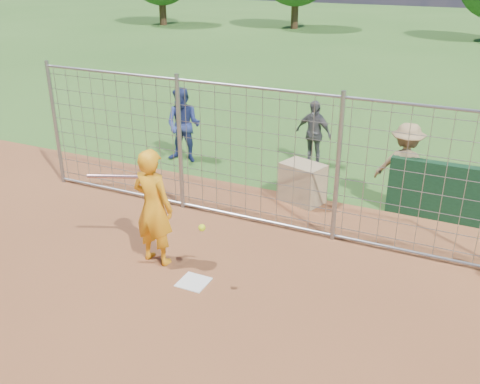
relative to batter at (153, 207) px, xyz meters
The scene contains 10 objects.
ground 1.28m from the batter, ahead, with size 100.00×100.00×0.00m, color #2D591E.
home_plate 1.31m from the batter, 19.83° to the right, with size 0.43×0.43×0.02m, color silver.
dugout_wall 5.52m from the batter, 39.39° to the left, with size 2.60×0.20×1.10m, color #11381E.
batter is the anchor object (origin of this frame).
bystander_a 4.58m from the batter, 114.97° to the left, with size 0.85×0.66×1.75m, color navy.
bystander_b 5.25m from the batter, 80.15° to the left, with size 0.90×0.38×1.54m, color #4F4E53.
bystander_c 4.89m from the batter, 49.51° to the left, with size 1.09×0.63×1.69m, color #987C53.
equipment_bin 3.47m from the batter, 66.55° to the left, with size 0.80×0.55×0.80m, color tan.
equipment_in_play 0.47m from the batter, 117.47° to the right, with size 1.99×0.39×0.56m.
backstop_fence 2.10m from the batter, 65.72° to the left, with size 9.08×0.08×2.60m.
Camera 1 is at (3.52, -6.03, 4.51)m, focal length 40.00 mm.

